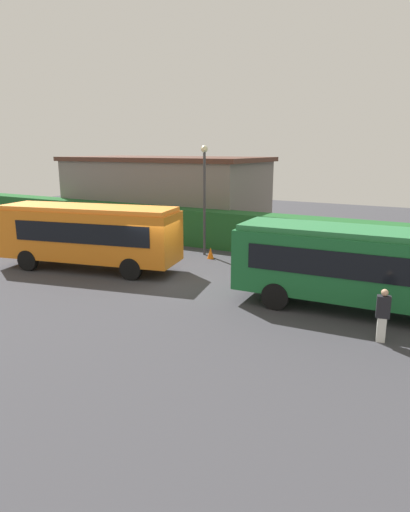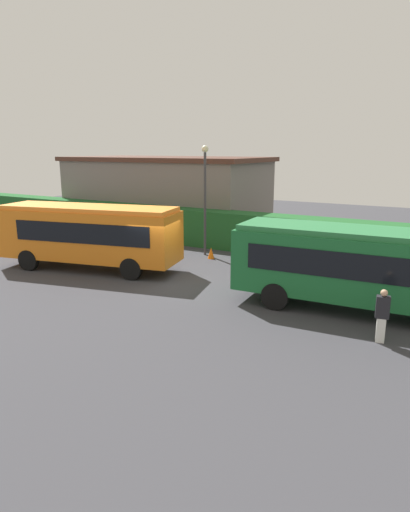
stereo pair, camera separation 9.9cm
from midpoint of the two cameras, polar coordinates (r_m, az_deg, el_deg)
ground_plane at (r=20.08m, az=-5.10°, el=-2.87°), size 64.00×64.00×0.00m
bus_orange at (r=21.89m, az=-14.85°, el=2.86°), size 9.05×4.23×3.06m
bus_green at (r=16.46m, az=19.54°, el=-1.05°), size 9.25×2.95×2.99m
person_left at (r=19.04m, az=16.71°, el=-1.19°), size 0.44×0.28×1.89m
person_center at (r=14.37m, az=21.65°, el=-6.95°), size 0.44×0.33×1.65m
hedge_row at (r=25.70m, az=3.63°, el=3.27°), size 44.00×1.54×2.15m
depot_building at (r=32.72m, az=-5.19°, el=8.10°), size 14.42×7.28×5.12m
traffic_cone at (r=23.53m, az=0.60°, el=0.39°), size 0.36×0.36×0.60m
lamppost at (r=23.88m, az=-0.20°, el=8.68°), size 0.36×0.36×5.85m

